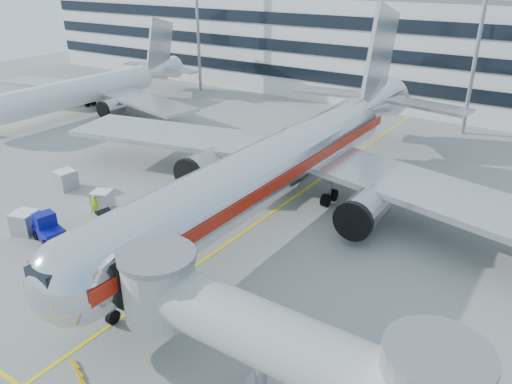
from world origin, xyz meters
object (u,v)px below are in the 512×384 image
Objects in this scene: belt_loader at (117,236)px; baggage_tug at (48,229)px; ramp_worker at (95,205)px; cargo_container_left at (66,180)px; main_jet at (286,159)px; cargo_container_right at (103,200)px; cargo_container_front at (25,223)px.

belt_loader reaches higher than baggage_tug.
cargo_container_left is at bearing 101.87° from ramp_worker.
baggage_tug reaches higher than ramp_worker.
main_jet is at bearing 52.85° from baggage_tug.
baggage_tug reaches higher than cargo_container_right.
belt_loader is 5.47m from baggage_tug.
cargo_container_left is (-7.06, 6.88, 0.01)m from baggage_tug.
baggage_tug is at bearing -127.15° from main_jet.
cargo_container_right is at bearing 148.44° from belt_loader.
cargo_container_left is 8.65m from cargo_container_front.
baggage_tug is 2.40m from cargo_container_front.
main_jet reaches higher than cargo_container_left.
baggage_tug is 1.46× the size of cargo_container_right.
cargo_container_right is at bearing 75.51° from cargo_container_front.
belt_loader is at bearing -31.56° from cargo_container_right.
main_jet is 23.74× the size of cargo_container_front.
cargo_container_front reaches higher than ramp_worker.
main_jet is at bearing 24.88° from cargo_container_left.
belt_loader is at bearing 26.56° from baggage_tug.
belt_loader is 7.80m from cargo_container_front.
cargo_container_left is 6.39m from cargo_container_right.
main_jet is 19.92m from baggage_tug.
baggage_tug is 1.41× the size of cargo_container_front.
cargo_container_right reaches higher than ramp_worker.
cargo_container_front is (-14.23, -16.05, -3.32)m from main_jet.
ramp_worker is at bearing -16.56° from cargo_container_left.
belt_loader is at bearing -20.37° from cargo_container_left.
belt_loader is 2.65× the size of cargo_container_left.
main_jet is 31.39× the size of ramp_worker.
main_jet is 10.19× the size of belt_loader.
ramp_worker is (-0.62, 4.96, -0.09)m from baggage_tug.
belt_loader is 12.74m from cargo_container_left.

